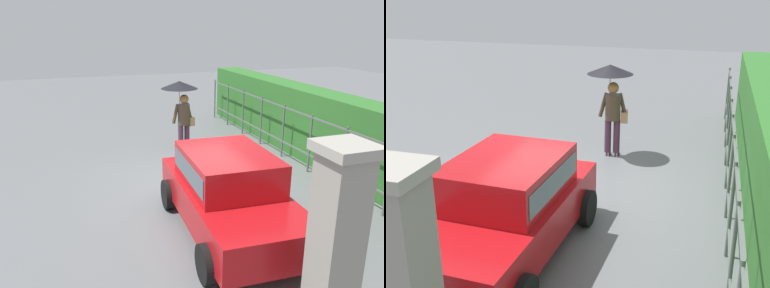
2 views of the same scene
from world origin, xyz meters
The scene contains 6 objects.
ground_plane centered at (0.00, 0.00, 0.00)m, with size 40.00×40.00×0.00m, color slate.
car centered at (2.33, -0.13, 0.80)m, with size 3.81×2.00×1.48m.
pedestrian centered at (-2.20, 0.43, 1.58)m, with size 1.03×1.03×2.09m.
gate_pillar centered at (4.93, 0.06, 1.24)m, with size 0.60×0.60×2.42m.
fence_section centered at (-0.33, 3.00, 0.83)m, with size 11.40×0.05×1.50m.
hedge_row centered at (-0.33, 3.75, 0.95)m, with size 12.35×0.90×1.90m, color #2D6B28.
Camera 1 is at (8.17, -2.81, 3.66)m, focal length 36.62 mm.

